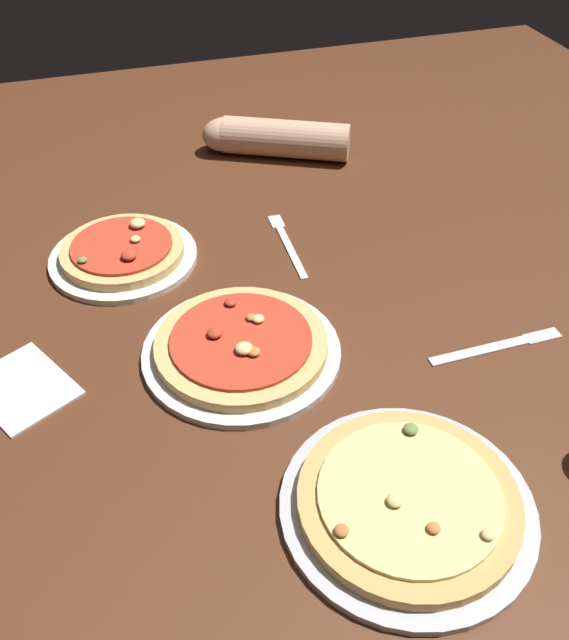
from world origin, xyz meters
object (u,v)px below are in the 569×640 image
diner_arm (271,138)px  pizza_plate_near (408,503)px  napkin_folded (22,386)px  fork_left (287,243)px  knife_right (497,346)px  pizza_plate_far (123,253)px  pizza_plate_side (241,347)px

diner_arm → pizza_plate_near: bearing=-96.2°
napkin_folded → fork_left: (0.49, 0.24, -0.00)m
knife_right → diner_arm: bearing=102.4°
pizza_plate_far → napkin_folded: (-0.19, -0.28, -0.01)m
fork_left → knife_right: bearing=-57.9°
fork_left → knife_right: (0.23, -0.37, 0.00)m
pizza_plate_side → pizza_plate_near: bearing=-69.2°
pizza_plate_near → pizza_plate_side: size_ratio=1.03×
pizza_plate_near → pizza_plate_side: bearing=110.8°
napkin_folded → fork_left: 0.54m
knife_right → pizza_plate_side: bearing=165.2°
pizza_plate_far → knife_right: pizza_plate_far is taller
pizza_plate_near → knife_right: 0.35m
pizza_plate_far → fork_left: size_ratio=1.24×
pizza_plate_side → fork_left: pizza_plate_side is taller
pizza_plate_far → pizza_plate_side: 0.34m
pizza_plate_near → pizza_plate_far: pizza_plate_far is taller
pizza_plate_near → fork_left: 0.60m
pizza_plate_near → knife_right: pizza_plate_near is taller
pizza_plate_far → fork_left: (0.30, -0.04, -0.01)m
fork_left → pizza_plate_far: bearing=172.4°
napkin_folded → knife_right: napkin_folded is taller
napkin_folded → diner_arm: bearing=46.7°
knife_right → diner_arm: size_ratio=0.71×
fork_left → napkin_folded: bearing=-153.7°
pizza_plate_far → fork_left: bearing=-7.6°
pizza_plate_side → diner_arm: 0.66m
napkin_folded → knife_right: 0.73m
pizza_plate_far → knife_right: size_ratio=1.17×
pizza_plate_far → pizza_plate_side: (0.14, -0.31, 0.00)m
pizza_plate_near → diner_arm: (0.10, 0.96, 0.03)m
pizza_plate_side → fork_left: 0.31m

